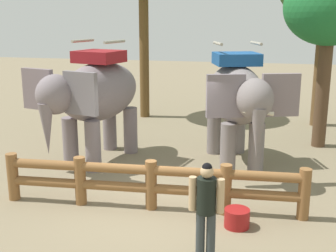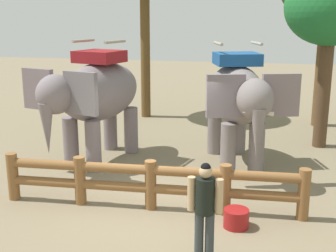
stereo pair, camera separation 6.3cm
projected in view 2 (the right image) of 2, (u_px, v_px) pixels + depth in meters
name	position (u px, v px, depth m)	size (l,w,h in m)	color
ground_plane	(154.00, 203.00, 9.57)	(60.00, 60.00, 0.00)	#7A6C52
log_fence	(151.00, 181.00, 9.17)	(6.37, 0.64, 1.05)	brown
elephant_near_left	(95.00, 95.00, 11.87)	(2.53, 3.96, 3.31)	slate
elephant_center	(238.00, 98.00, 11.56)	(2.67, 3.91, 3.27)	slate
tourist_woman_in_black	(205.00, 204.00, 7.23)	(0.59, 0.32, 1.66)	#31393A
tree_far_left	(330.00, 10.00, 12.75)	(2.63, 2.63, 5.30)	#513925
feed_bucket	(236.00, 218.00, 8.46)	(0.49, 0.49, 0.36)	maroon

